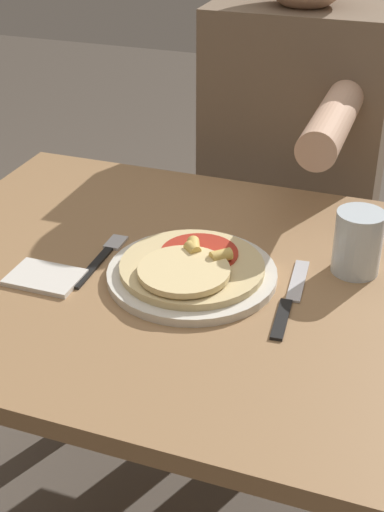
{
  "coord_description": "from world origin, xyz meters",
  "views": [
    {
      "loc": [
        0.36,
        -0.91,
        1.34
      ],
      "look_at": [
        0.04,
        -0.01,
        0.78
      ],
      "focal_mm": 50.0,
      "sensor_mm": 36.0,
      "label": 1
    }
  ],
  "objects": [
    {
      "name": "dining_table",
      "position": [
        0.0,
        0.0,
        0.6
      ],
      "size": [
        0.92,
        0.74,
        0.74
      ],
      "color": "#9E754C",
      "rests_on": "ground_plane"
    },
    {
      "name": "plate",
      "position": [
        0.04,
        -0.01,
        0.75
      ],
      "size": [
        0.27,
        0.27,
        0.01
      ],
      "color": "silver",
      "rests_on": "dining_table"
    },
    {
      "name": "pizza",
      "position": [
        0.04,
        -0.02,
        0.76
      ],
      "size": [
        0.23,
        0.23,
        0.04
      ],
      "color": "#E0C689",
      "rests_on": "plate"
    },
    {
      "name": "fork",
      "position": [
        -0.12,
        -0.0,
        0.74
      ],
      "size": [
        0.03,
        0.18,
        0.0
      ],
      "color": "black",
      "rests_on": "dining_table"
    },
    {
      "name": "knife",
      "position": [
        0.2,
        -0.02,
        0.74
      ],
      "size": [
        0.03,
        0.22,
        0.0
      ],
      "color": "black",
      "rests_on": "dining_table"
    },
    {
      "name": "drinking_glass",
      "position": [
        0.27,
        0.1,
        0.79
      ],
      "size": [
        0.08,
        0.08,
        0.1
      ],
      "color": "silver",
      "rests_on": "dining_table"
    },
    {
      "name": "napkin",
      "position": [
        -0.18,
        -0.09,
        0.74
      ],
      "size": [
        0.11,
        0.08,
        0.01
      ],
      "color": "silver",
      "rests_on": "dining_table"
    },
    {
      "name": "person_diner",
      "position": [
        0.07,
        0.57,
        0.72
      ],
      "size": [
        0.39,
        0.52,
        1.24
      ],
      "color": "#2D2D38",
      "rests_on": "ground_plane"
    }
  ]
}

